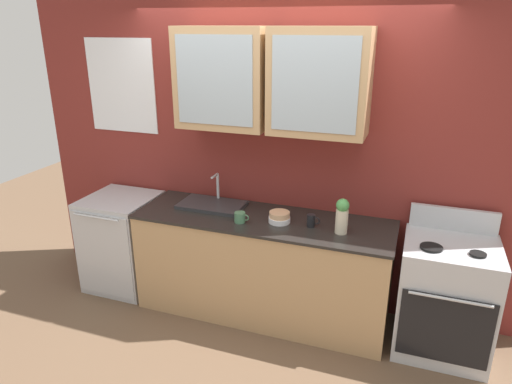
% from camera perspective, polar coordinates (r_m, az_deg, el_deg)
% --- Properties ---
extents(ground_plane, '(10.00, 10.00, 0.00)m').
position_cam_1_polar(ground_plane, '(4.19, 0.75, -14.40)').
color(ground_plane, brown).
extents(back_wall_unit, '(4.62, 0.46, 2.68)m').
position_cam_1_polar(back_wall_unit, '(3.87, 2.35, 6.98)').
color(back_wall_unit, maroon).
rests_on(back_wall_unit, ground_plane).
extents(counter, '(2.13, 0.67, 0.88)m').
position_cam_1_polar(counter, '(3.96, 0.78, -9.12)').
color(counter, tan).
rests_on(counter, ground_plane).
extents(stove_range, '(0.67, 0.64, 1.06)m').
position_cam_1_polar(stove_range, '(3.81, 22.34, -11.97)').
color(stove_range, silver).
rests_on(stove_range, ground_plane).
extents(sink_faucet, '(0.56, 0.33, 0.27)m').
position_cam_1_polar(sink_faucet, '(4.01, -5.47, -1.51)').
color(sink_faucet, '#2D2D30').
rests_on(sink_faucet, counter).
extents(bowl_stack, '(0.17, 0.17, 0.09)m').
position_cam_1_polar(bowl_stack, '(3.68, 2.92, -3.14)').
color(bowl_stack, white).
rests_on(bowl_stack, counter).
extents(vase, '(0.10, 0.10, 0.27)m').
position_cam_1_polar(vase, '(3.51, 10.60, -2.87)').
color(vase, beige).
rests_on(vase, counter).
extents(cup_near_sink, '(0.12, 0.09, 0.08)m').
position_cam_1_polar(cup_near_sink, '(3.68, -1.98, -3.15)').
color(cup_near_sink, '#4C7F59').
rests_on(cup_near_sink, counter).
extents(cup_near_bowls, '(0.10, 0.06, 0.10)m').
position_cam_1_polar(cup_near_bowls, '(3.62, 6.87, -3.54)').
color(cup_near_bowls, black).
rests_on(cup_near_bowls, counter).
extents(dishwasher, '(0.61, 0.65, 0.88)m').
position_cam_1_polar(dishwasher, '(4.55, -16.11, -5.90)').
color(dishwasher, silver).
rests_on(dishwasher, ground_plane).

